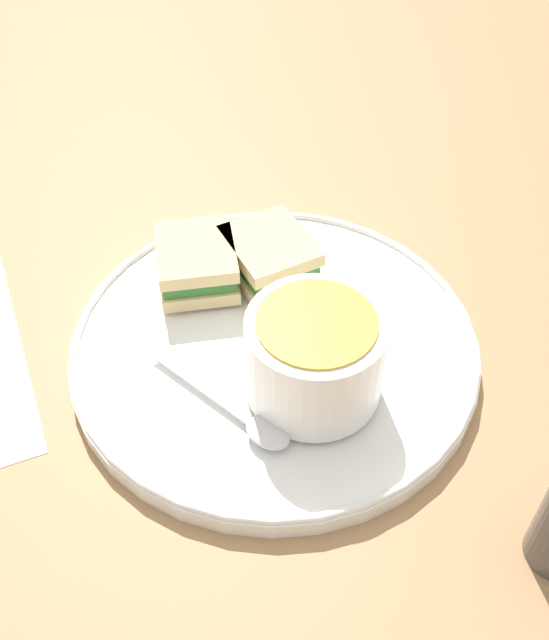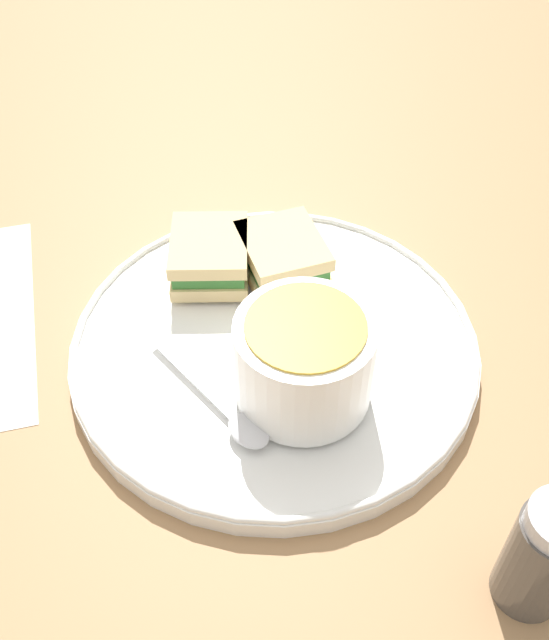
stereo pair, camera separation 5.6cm
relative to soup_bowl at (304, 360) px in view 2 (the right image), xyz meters
The scene contains 7 objects.
ground_plane 0.08m from the soup_bowl, behind, with size 2.40×2.40×0.00m, color #9E754C.
plate 0.07m from the soup_bowl, behind, with size 0.31×0.31×0.02m.
soup_bowl is the anchor object (origin of this frame).
spoon 0.06m from the soup_bowl, 71.55° to the right, with size 0.12×0.07×0.01m.
sandwich_half_near 0.13m from the soup_bowl, behind, with size 0.08×0.07×0.04m.
sandwich_half_far 0.15m from the soup_bowl, 163.34° to the right, with size 0.08×0.08×0.04m.
salt_shaker 0.19m from the soup_bowl, 30.18° to the left, with size 0.04×0.04×0.09m.
Camera 2 is at (0.37, -0.09, 0.45)m, focal length 42.00 mm.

